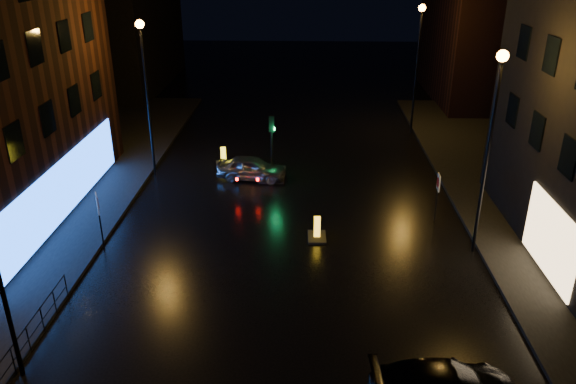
% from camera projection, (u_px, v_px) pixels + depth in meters
% --- Properties ---
extents(ground, '(120.00, 120.00, 0.00)m').
position_uv_depth(ground, '(283.00, 337.00, 18.55)').
color(ground, black).
rests_on(ground, ground).
extents(building_far_left, '(8.00, 16.00, 14.00)m').
position_uv_depth(building_far_left, '(114.00, 4.00, 48.10)').
color(building_far_left, black).
rests_on(building_far_left, ground).
extents(building_far_right, '(8.00, 14.00, 12.00)m').
position_uv_depth(building_far_right, '(487.00, 23.00, 44.80)').
color(building_far_right, black).
rests_on(building_far_right, ground).
extents(street_lamp_lfar, '(0.44, 0.44, 8.37)m').
position_uv_depth(street_lamp_lfar, '(145.00, 75.00, 29.29)').
color(street_lamp_lfar, black).
rests_on(street_lamp_lfar, ground).
extents(street_lamp_rnear, '(0.44, 0.44, 8.37)m').
position_uv_depth(street_lamp_rnear, '(492.00, 124.00, 21.50)').
color(street_lamp_rnear, black).
rests_on(street_lamp_rnear, ground).
extents(street_lamp_rfar, '(0.44, 0.44, 8.37)m').
position_uv_depth(street_lamp_rfar, '(418.00, 50.00, 36.09)').
color(street_lamp_rfar, black).
rests_on(street_lamp_rfar, ground).
extents(traffic_signal, '(1.40, 2.40, 3.45)m').
position_uv_depth(traffic_signal, '(272.00, 167.00, 31.15)').
color(traffic_signal, black).
rests_on(traffic_signal, ground).
extents(guard_railing, '(0.05, 6.04, 1.00)m').
position_uv_depth(guard_railing, '(27.00, 333.00, 17.59)').
color(guard_railing, black).
rests_on(guard_railing, ground).
extents(silver_hatchback, '(3.92, 1.99, 1.28)m').
position_uv_depth(silver_hatchback, '(251.00, 168.00, 30.65)').
color(silver_hatchback, '#A3A7AB').
rests_on(silver_hatchback, ground).
extents(bollard_near, '(0.82, 1.21, 1.04)m').
position_uv_depth(bollard_near, '(317.00, 234.00, 24.65)').
color(bollard_near, black).
rests_on(bollard_near, ground).
extents(bollard_far, '(1.07, 1.41, 1.12)m').
position_uv_depth(bollard_far, '(224.00, 162.00, 32.62)').
color(bollard_far, black).
rests_on(bollard_far, ground).
extents(road_sign_left, '(0.30, 0.58, 2.51)m').
position_uv_depth(road_sign_left, '(98.00, 208.00, 23.19)').
color(road_sign_left, black).
rests_on(road_sign_left, ground).
extents(road_sign_right, '(0.09, 0.57, 2.34)m').
position_uv_depth(road_sign_right, '(438.00, 186.00, 25.57)').
color(road_sign_right, black).
rests_on(road_sign_right, ground).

